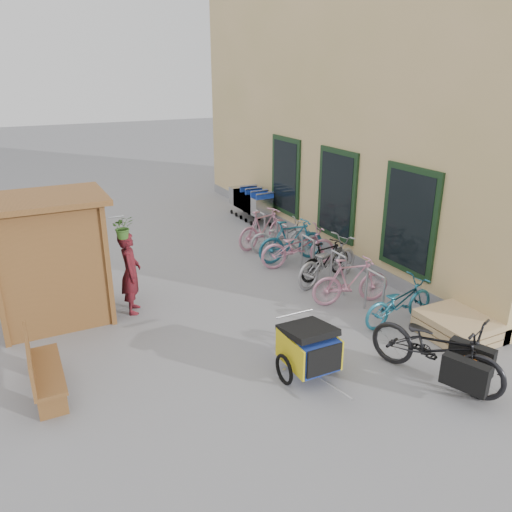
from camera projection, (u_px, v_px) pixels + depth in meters
name	position (u px, v px, depth m)	size (l,w,h in m)	color
ground	(269.00, 340.00, 8.77)	(80.00, 80.00, 0.00)	gray
building	(398.00, 106.00, 14.04)	(6.07, 13.00, 7.00)	#D8B27C
kiosk	(43.00, 244.00, 8.91)	(2.49, 1.65, 2.40)	brown
bike_rack	(308.00, 251.00, 11.57)	(0.05, 5.35, 0.86)	#A5A8AD
pallet_stack	(456.00, 327.00, 8.80)	(1.00, 1.20, 0.40)	tan
bench	(40.00, 368.00, 7.14)	(0.44, 1.43, 0.91)	brown
shopping_carts	(250.00, 200.00, 15.54)	(0.61, 2.04, 1.09)	silver
child_trailer	(309.00, 347.00, 7.61)	(0.91, 1.54, 0.91)	#1C2E9A
cargo_bike	(438.00, 349.00, 7.48)	(1.42, 2.23, 1.11)	black
person_kiosk	(131.00, 273.00, 9.55)	(0.59, 0.39, 1.63)	maroon
bike_0	(399.00, 302.00, 9.25)	(0.57, 1.64, 0.86)	teal
bike_1	(351.00, 281.00, 10.00)	(0.46, 1.64, 0.98)	pink
bike_2	(327.00, 261.00, 11.02)	(0.66, 1.90, 1.00)	#9F9FA4
bike_3	(326.00, 260.00, 11.24)	(0.42, 1.47, 0.88)	black
bike_4	(298.00, 247.00, 11.92)	(0.65, 1.87, 0.98)	pink
bike_5	(291.00, 241.00, 12.23)	(0.50, 1.76, 1.06)	teal
bike_6	(281.00, 236.00, 12.92)	(0.57, 1.63, 0.86)	#9F9FA4
bike_7	(264.00, 228.00, 13.21)	(0.49, 1.72, 1.03)	pink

